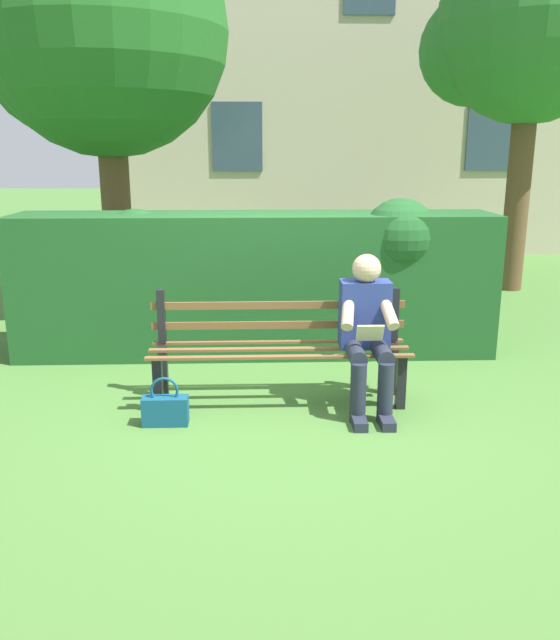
% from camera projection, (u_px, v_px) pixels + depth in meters
% --- Properties ---
extents(ground, '(60.00, 60.00, 0.00)m').
position_uv_depth(ground, '(280.00, 402.00, 5.12)').
color(ground, '#477533').
extents(park_bench, '(2.02, 0.46, 0.88)m').
position_uv_depth(park_bench, '(279.00, 347.00, 5.07)').
color(park_bench, black).
rests_on(park_bench, ground).
extents(person_seated, '(0.44, 0.73, 1.18)m').
position_uv_depth(person_seated, '(367.00, 329.00, 4.88)').
color(person_seated, navy).
rests_on(person_seated, ground).
extents(hedge_backdrop, '(4.57, 0.86, 1.51)m').
position_uv_depth(hedge_backdrop, '(259.00, 279.00, 6.26)').
color(hedge_backdrop, '#1E5123').
rests_on(hedge_backdrop, ground).
extents(tree, '(2.92, 2.78, 4.62)m').
position_uv_depth(tree, '(96.00, 39.00, 7.34)').
color(tree, brown).
rests_on(tree, ground).
extents(building_facade, '(9.24, 3.27, 7.74)m').
position_uv_depth(building_facade, '(355.00, 49.00, 12.80)').
color(building_facade, '#BCAD93').
rests_on(building_facade, ground).
extents(handbag, '(0.33, 0.13, 0.36)m').
position_uv_depth(handbag, '(165.00, 409.00, 4.68)').
color(handbag, navy).
rests_on(handbag, ground).
extents(tree_far, '(2.64, 2.51, 4.77)m').
position_uv_depth(tree_far, '(522.00, 32.00, 8.48)').
color(tree_far, brown).
rests_on(tree_far, ground).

